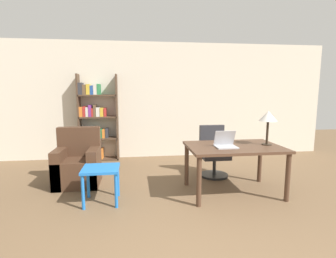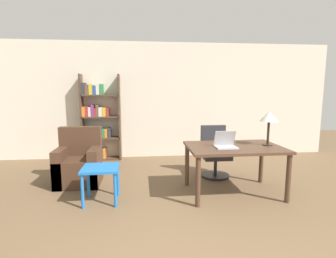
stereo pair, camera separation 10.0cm
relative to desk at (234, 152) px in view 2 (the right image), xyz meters
The scene contains 8 objects.
wall_back 2.69m from the desk, 108.09° to the left, with size 8.00×0.06×2.70m.
desk is the anchor object (origin of this frame).
laptop 0.23m from the desk, 155.88° to the right, with size 0.31×0.25×0.25m.
table_lamp 0.75m from the desk, ahead, with size 0.27×0.27×0.53m.
office_chair 0.90m from the desk, 93.21° to the left, with size 0.52×0.52×0.94m.
side_table_blue 2.01m from the desk, behind, with size 0.51×0.48×0.51m.
armchair 2.59m from the desk, 164.34° to the left, with size 0.72×0.64×0.96m.
bookshelf 3.31m from the desk, 136.37° to the left, with size 0.87×0.28×1.95m.
Camera 2 is at (-0.61, -1.72, 1.59)m, focal length 28.00 mm.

